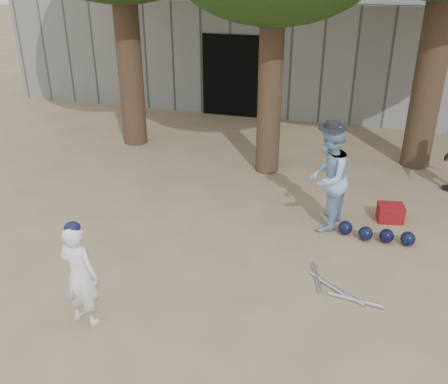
% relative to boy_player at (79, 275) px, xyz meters
% --- Properties ---
extents(ground, '(70.00, 70.00, 0.00)m').
position_rel_boy_player_xyz_m(ground, '(0.56, 1.13, -0.68)').
color(ground, '#937C5E').
rests_on(ground, ground).
extents(boy_player, '(0.53, 0.38, 1.35)m').
position_rel_boy_player_xyz_m(boy_player, '(0.00, 0.00, 0.00)').
color(boy_player, white).
rests_on(boy_player, ground).
extents(spectator_blue, '(0.80, 0.95, 1.75)m').
position_rel_boy_player_xyz_m(spectator_blue, '(2.57, 3.23, 0.20)').
color(spectator_blue, '#8AB1D5').
rests_on(spectator_blue, ground).
extents(red_bag, '(0.47, 0.39, 0.30)m').
position_rel_boy_player_xyz_m(red_bag, '(3.64, 3.75, -0.53)').
color(red_bag, maroon).
rests_on(red_bag, ground).
extents(back_building, '(16.00, 5.24, 3.00)m').
position_rel_boy_player_xyz_m(back_building, '(0.56, 11.47, 0.82)').
color(back_building, gray).
rests_on(back_building, ground).
extents(helmet_row, '(1.19, 0.33, 0.23)m').
position_rel_boy_player_xyz_m(helmet_row, '(3.42, 3.01, -0.56)').
color(helmet_row, black).
rests_on(helmet_row, ground).
extents(bat_pile, '(1.02, 0.81, 0.06)m').
position_rel_boy_player_xyz_m(bat_pile, '(2.92, 1.50, -0.65)').
color(bat_pile, '#B5B6BC').
rests_on(bat_pile, ground).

